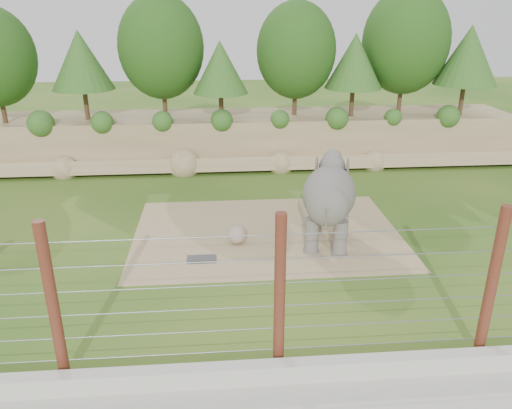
{
  "coord_description": "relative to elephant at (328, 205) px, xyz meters",
  "views": [
    {
      "loc": [
        -1.33,
        -14.13,
        8.09
      ],
      "look_at": [
        0.0,
        2.0,
        1.6
      ],
      "focal_mm": 35.0,
      "sensor_mm": 36.0,
      "label": 1
    }
  ],
  "objects": [
    {
      "name": "ground",
      "position": [
        -2.57,
        -1.95,
        -1.5
      ],
      "size": [
        90.0,
        90.0,
        0.0
      ],
      "primitive_type": "plane",
      "color": "#265916",
      "rests_on": "ground"
    },
    {
      "name": "drain_grate",
      "position": [
        -4.51,
        -0.89,
        -1.47
      ],
      "size": [
        1.0,
        0.6,
        0.03
      ],
      "primitive_type": "cube",
      "color": "#262628",
      "rests_on": "dirt_patch"
    },
    {
      "name": "retaining_wall",
      "position": [
        -2.57,
        -6.95,
        -1.25
      ],
      "size": [
        26.0,
        0.35,
        0.5
      ],
      "primitive_type": "cube",
      "color": "beige",
      "rests_on": "ground"
    },
    {
      "name": "elephant",
      "position": [
        0.0,
        0.0,
        0.0
      ],
      "size": [
        2.53,
        4.01,
        3.01
      ],
      "primitive_type": null,
      "rotation": [
        0.0,
        0.0,
        -0.27
      ],
      "color": "#5E5853",
      "rests_on": "ground"
    },
    {
      "name": "barrier_fence",
      "position": [
        -2.57,
        -6.45,
        0.5
      ],
      "size": [
        20.26,
        0.26,
        4.0
      ],
      "color": "#552216",
      "rests_on": "ground"
    },
    {
      "name": "stone_ball",
      "position": [
        -3.24,
        0.28,
        -1.13
      ],
      "size": [
        0.7,
        0.7,
        0.7
      ],
      "primitive_type": "sphere",
      "color": "gray",
      "rests_on": "dirt_patch"
    },
    {
      "name": "dirt_patch",
      "position": [
        -2.07,
        1.05,
        -1.49
      ],
      "size": [
        10.0,
        7.0,
        0.02
      ],
      "primitive_type": "cube",
      "color": "tan",
      "rests_on": "ground"
    },
    {
      "name": "back_embankment",
      "position": [
        -1.98,
        10.73,
        2.46
      ],
      "size": [
        30.0,
        5.52,
        8.77
      ],
      "color": "#917B52",
      "rests_on": "ground"
    }
  ]
}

